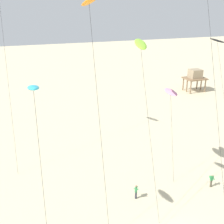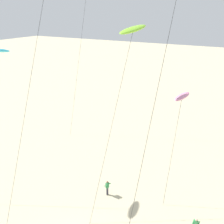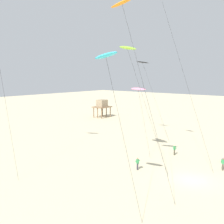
% 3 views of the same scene
% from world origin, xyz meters
% --- Properties ---
extents(kite_pink, '(1.20, 3.98, 10.66)m').
position_xyz_m(kite_pink, '(4.29, 10.83, 10.35)').
color(kite_pink, pink).
rests_on(kite_pink, ground).
extents(kite_black, '(1.28, 7.91, 15.25)m').
position_xyz_m(kite_black, '(14.61, 16.76, 14.78)').
color(kite_black, black).
rests_on(kite_black, ground).
extents(kite_lime, '(1.88, 8.64, 16.62)m').
position_xyz_m(kite_lime, '(-0.23, 9.63, 16.05)').
color(kite_lime, '#8CD833').
rests_on(kite_lime, ground).
extents(kite_orange, '(1.10, 8.52, 20.53)m').
position_xyz_m(kite_orange, '(-6.32, 5.89, 19.83)').
color(kite_orange, orange).
rests_on(kite_orange, ground).
extents(kite_cyan, '(0.91, 5.69, 14.67)m').
position_xyz_m(kite_cyan, '(-11.13, 4.03, 14.17)').
color(kite_cyan, '#33BFE0').
rests_on(kite_cyan, ground).
extents(kite_flyer_middle, '(0.61, 0.63, 1.67)m').
position_xyz_m(kite_flyer_middle, '(-1.37, 7.01, 0.89)').
color(kite_flyer_middle, '#33333D').
rests_on(kite_flyer_middle, ground).
extents(kite_flyer_furthest, '(0.59, 0.56, 1.67)m').
position_xyz_m(kite_flyer_furthest, '(7.63, 6.11, 0.89)').
color(kite_flyer_furthest, '#4C4738').
rests_on(kite_flyer_furthest, ground).
extents(stilt_house, '(4.87, 3.91, 5.22)m').
position_xyz_m(stilt_house, '(27.62, 39.22, 3.74)').
color(stilt_house, '#846647').
rests_on(stilt_house, ground).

